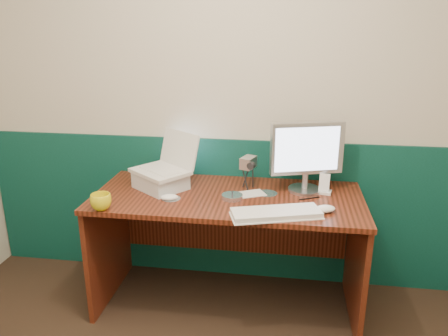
% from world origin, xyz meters
% --- Properties ---
extents(back_wall, '(3.50, 0.04, 2.50)m').
position_xyz_m(back_wall, '(0.00, 1.75, 1.25)').
color(back_wall, beige).
rests_on(back_wall, ground).
extents(wainscot, '(3.48, 0.02, 1.00)m').
position_xyz_m(wainscot, '(0.00, 1.74, 0.50)').
color(wainscot, '#073429').
rests_on(wainscot, ground).
extents(desk, '(1.60, 0.70, 0.75)m').
position_xyz_m(desk, '(0.01, 1.38, 0.38)').
color(desk, '#341409').
rests_on(desk, ground).
extents(laptop_riser, '(0.37, 0.37, 0.10)m').
position_xyz_m(laptop_riser, '(-0.41, 1.44, 0.80)').
color(laptop_riser, silver).
rests_on(laptop_riser, desk).
extents(laptop, '(0.42, 0.40, 0.27)m').
position_xyz_m(laptop, '(-0.41, 1.44, 0.99)').
color(laptop, silver).
rests_on(laptop, laptop_riser).
extents(monitor, '(0.46, 0.25, 0.44)m').
position_xyz_m(monitor, '(0.47, 1.52, 0.97)').
color(monitor, '#B6B6BB').
rests_on(monitor, desk).
extents(keyboard, '(0.50, 0.29, 0.03)m').
position_xyz_m(keyboard, '(0.31, 1.12, 0.76)').
color(keyboard, white).
rests_on(keyboard, desk).
extents(mouse_right, '(0.14, 0.10, 0.04)m').
position_xyz_m(mouse_right, '(0.57, 1.21, 0.77)').
color(mouse_right, white).
rests_on(mouse_right, desk).
extents(mouse_left, '(0.12, 0.09, 0.03)m').
position_xyz_m(mouse_left, '(-0.31, 1.26, 0.77)').
color(mouse_left, white).
rests_on(mouse_left, desk).
extents(mug, '(0.14, 0.14, 0.09)m').
position_xyz_m(mug, '(-0.65, 1.07, 0.80)').
color(mug, yellow).
rests_on(mug, desk).
extents(camcorder, '(0.12, 0.14, 0.18)m').
position_xyz_m(camcorder, '(0.12, 1.52, 0.84)').
color(camcorder, silver).
rests_on(camcorder, desk).
extents(cd_spindle, '(0.12, 0.12, 0.03)m').
position_xyz_m(cd_spindle, '(0.05, 1.33, 0.76)').
color(cd_spindle, silver).
rests_on(cd_spindle, desk).
extents(cd_loose_a, '(0.11, 0.11, 0.00)m').
position_xyz_m(cd_loose_a, '(-0.31, 1.28, 0.75)').
color(cd_loose_a, silver).
rests_on(cd_loose_a, desk).
extents(cd_loose_b, '(0.12, 0.12, 0.00)m').
position_xyz_m(cd_loose_b, '(0.25, 1.45, 0.75)').
color(cd_loose_b, silver).
rests_on(cd_loose_b, desk).
extents(pen, '(0.12, 0.07, 0.01)m').
position_xyz_m(pen, '(0.50, 1.39, 0.75)').
color(pen, black).
rests_on(pen, desk).
extents(papers, '(0.20, 0.17, 0.00)m').
position_xyz_m(papers, '(0.15, 1.42, 0.75)').
color(papers, silver).
rests_on(papers, desk).
extents(dock, '(0.10, 0.08, 0.02)m').
position_xyz_m(dock, '(0.58, 1.50, 0.76)').
color(dock, white).
rests_on(dock, desk).
extents(music_player, '(0.07, 0.04, 0.11)m').
position_xyz_m(music_player, '(0.58, 1.50, 0.82)').
color(music_player, white).
rests_on(music_player, dock).
extents(pda, '(0.08, 0.13, 0.01)m').
position_xyz_m(pda, '(0.50, 1.16, 0.76)').
color(pda, black).
rests_on(pda, desk).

